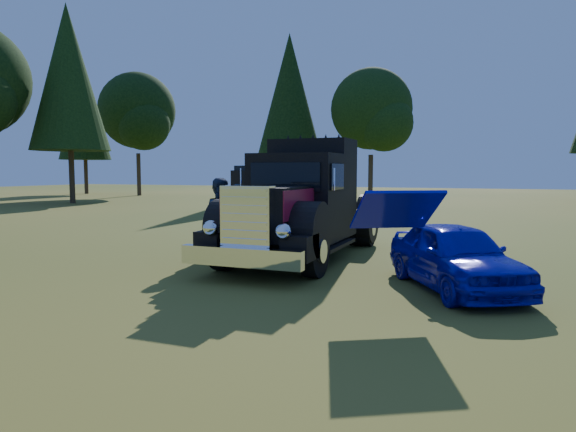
{
  "coord_description": "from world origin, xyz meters",
  "views": [
    {
      "loc": [
        4.56,
        -9.05,
        2.18
      ],
      "look_at": [
        0.21,
        1.9,
        1.15
      ],
      "focal_mm": 32.0,
      "sensor_mm": 36.0,
      "label": 1
    }
  ],
  "objects_px": {
    "hotrod_coupe": "(455,256)",
    "spectator_near": "(240,222)",
    "spectator_far": "(222,218)",
    "diamond_t_truck": "(301,207)",
    "distant_teal_car": "(274,191)"
  },
  "relations": [
    {
      "from": "hotrod_coupe",
      "to": "spectator_near",
      "type": "relative_size",
      "value": 2.24
    },
    {
      "from": "hotrod_coupe",
      "to": "spectator_far",
      "type": "height_order",
      "value": "spectator_far"
    },
    {
      "from": "diamond_t_truck",
      "to": "spectator_far",
      "type": "relative_size",
      "value": 3.56
    },
    {
      "from": "hotrod_coupe",
      "to": "spectator_near",
      "type": "bearing_deg",
      "value": 163.49
    },
    {
      "from": "spectator_far",
      "to": "distant_teal_car",
      "type": "height_order",
      "value": "spectator_far"
    },
    {
      "from": "spectator_near",
      "to": "spectator_far",
      "type": "xyz_separation_m",
      "value": [
        -0.44,
        -0.1,
        0.08
      ]
    },
    {
      "from": "diamond_t_truck",
      "to": "distant_teal_car",
      "type": "relative_size",
      "value": 1.7
    },
    {
      "from": "spectator_far",
      "to": "distant_teal_car",
      "type": "relative_size",
      "value": 0.48
    },
    {
      "from": "spectator_near",
      "to": "distant_teal_car",
      "type": "xyz_separation_m",
      "value": [
        -9.3,
        23.88,
        -0.24
      ]
    },
    {
      "from": "diamond_t_truck",
      "to": "distant_teal_car",
      "type": "height_order",
      "value": "diamond_t_truck"
    },
    {
      "from": "distant_teal_car",
      "to": "hotrod_coupe",
      "type": "bearing_deg",
      "value": -31.96
    },
    {
      "from": "diamond_t_truck",
      "to": "hotrod_coupe",
      "type": "relative_size",
      "value": 1.72
    },
    {
      "from": "diamond_t_truck",
      "to": "hotrod_coupe",
      "type": "distance_m",
      "value": 4.42
    },
    {
      "from": "diamond_t_truck",
      "to": "spectator_far",
      "type": "distance_m",
      "value": 1.98
    },
    {
      "from": "diamond_t_truck",
      "to": "spectator_near",
      "type": "distance_m",
      "value": 1.56
    }
  ]
}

